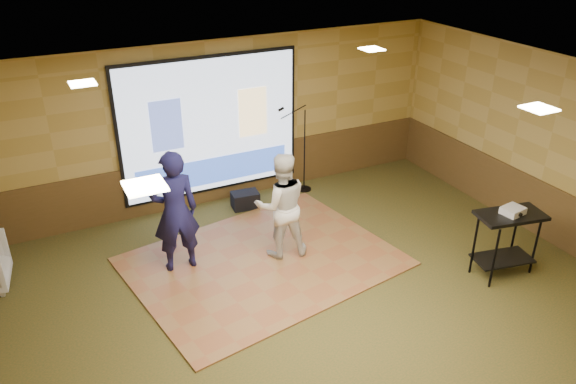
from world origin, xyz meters
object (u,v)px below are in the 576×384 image
player_right (281,205)px  player_left (175,212)px  projector_screen (211,127)px  projector (513,211)px  mic_stand (302,167)px  duffel_bag (245,200)px  av_table (508,231)px  dance_floor (263,261)px

player_right → player_left: bearing=0.4°
projector_screen → player_right: bearing=-81.9°
projector → mic_stand: (-1.42, 3.84, -0.58)m
projector_screen → duffel_bag: 1.47m
projector_screen → duffel_bag: size_ratio=6.82×
projector → projector_screen: bearing=118.2°
av_table → duffel_bag: av_table is taller
player_right → av_table: (2.76, -1.93, -0.16)m
player_left → player_right: player_left is taller
player_left → player_right: 1.60m
projector_screen → player_left: projector_screen is taller
mic_stand → duffel_bag: mic_stand is taller
player_left → projector: bearing=154.3°
av_table → duffel_bag: size_ratio=2.10×
projector_screen → av_table: bearing=-53.4°
dance_floor → projector: (3.13, -1.86, 1.06)m
mic_stand → duffel_bag: (-1.26, -0.17, -0.34)m
projector_screen → player_right: (0.32, -2.21, -0.59)m
player_left → player_right: (1.56, -0.35, -0.10)m
av_table → projector_screen: bearing=126.6°
projector → duffel_bag: bearing=117.8°
dance_floor → duffel_bag: size_ratio=8.04×
dance_floor → mic_stand: mic_stand is taller
projector_screen → av_table: projector_screen is taller
dance_floor → mic_stand: 2.66m
projector_screen → player_left: size_ratio=1.73×
mic_stand → duffel_bag: 1.32m
projector_screen → mic_stand: bearing=-10.7°
projector_screen → projector: (3.09, -4.15, -0.40)m
player_left → mic_stand: size_ratio=1.08×
projector_screen → mic_stand: size_ratio=1.88×
projector_screen → player_right: size_ratio=1.94×
player_left → projector: 4.90m
projector → mic_stand: size_ratio=0.17×
projector_screen → player_right: projector_screen is taller
av_table → projector: bearing=-21.1°
projector_screen → mic_stand: (1.67, -0.32, -0.98)m
mic_stand → player_left: bearing=-146.9°
av_table → player_right: bearing=145.0°
av_table → duffel_bag: 4.56m
projector_screen → mic_stand: projector_screen is taller
duffel_bag → mic_stand: bearing=7.7°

